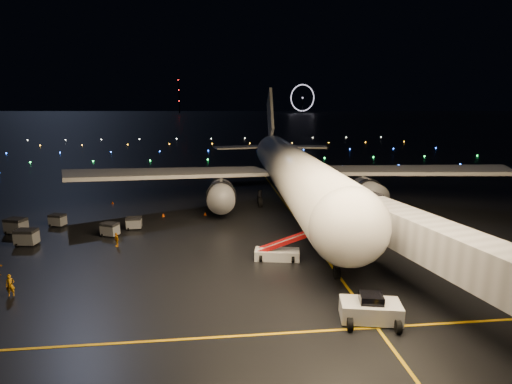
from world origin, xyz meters
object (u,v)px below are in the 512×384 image
crew_c (117,240)px  baggage_cart_1 (110,230)px  airliner (289,144)px  baggage_cart_2 (27,237)px  pushback_tug (371,307)px  baggage_cart_4 (16,226)px  crew_a (10,285)px  baggage_cart_3 (58,220)px  belt_loader (277,244)px  baggage_cart_0 (134,223)px

crew_c → baggage_cart_1: 4.06m
airliner → baggage_cart_2: (-32.16, -16.46, -8.39)m
pushback_tug → baggage_cart_4: bearing=157.5°
pushback_tug → crew_c: 27.90m
baggage_cart_2 → crew_a: bearing=-65.2°
baggage_cart_1 → baggage_cart_2: (-8.29, -2.32, 0.12)m
pushback_tug → baggage_cart_1: (-23.18, 21.41, -0.21)m
crew_a → baggage_cart_2: same height
crew_c → baggage_cart_4: (-12.97, 5.83, 0.17)m
baggage_cart_3 → baggage_cart_4: baggage_cart_4 is taller
airliner → belt_loader: bearing=-101.3°
baggage_cart_1 → baggage_cart_0: bearing=72.1°
pushback_tug → baggage_cart_2: 36.80m
crew_a → baggage_cart_0: 18.36m
baggage_cart_1 → crew_a: bearing=-81.3°
baggage_cart_1 → baggage_cart_2: baggage_cart_2 is taller
baggage_cart_0 → belt_loader: bearing=-38.2°
crew_a → crew_c: 12.39m
airliner → crew_c: bearing=-139.4°
baggage_cart_1 → pushback_tug: bearing=-17.9°
belt_loader → baggage_cart_4: bearing=170.1°
airliner → baggage_cart_1: 29.02m
baggage_cart_3 → airliner: bearing=36.1°
baggage_cart_0 → baggage_cart_1: size_ratio=0.96×
baggage_cart_3 → baggage_cart_4: bearing=-125.1°
baggage_cart_0 → baggage_cart_3: size_ratio=0.98×
crew_a → belt_loader: bearing=1.1°
airliner → baggage_cart_0: size_ratio=36.84×
baggage_cart_0 → baggage_cart_2: size_ratio=0.83×
belt_loader → baggage_cart_1: bearing=164.2°
crew_c → baggage_cart_2: size_ratio=0.73×
crew_a → crew_c: crew_a is taller
pushback_tug → crew_a: bearing=177.9°
baggage_cart_1 → baggage_cart_4: 11.57m
pushback_tug → crew_c: (-21.59, 17.67, -0.22)m
crew_a → baggage_cart_1: crew_a is taller
airliner → baggage_cart_1: airliner is taller
airliner → crew_a: bearing=-132.4°
belt_loader → baggage_cart_2: belt_loader is taller
crew_a → crew_c: bearing=49.4°
crew_a → baggage_cart_0: bearing=56.7°
baggage_cart_1 → crew_c: bearing=-42.2°
airliner → baggage_cart_2: 37.09m
pushback_tug → belt_loader: (-4.78, 12.18, 0.57)m
baggage_cart_4 → belt_loader: bearing=-1.8°
baggage_cart_1 → belt_loader: bearing=-1.8°
baggage_cart_1 → baggage_cart_2: 8.61m
baggage_cart_2 → baggage_cart_4: bearing=131.7°
belt_loader → baggage_cart_1: (-18.40, 9.22, -0.78)m
baggage_cart_0 → baggage_cart_4: (-13.67, -0.40, 0.19)m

